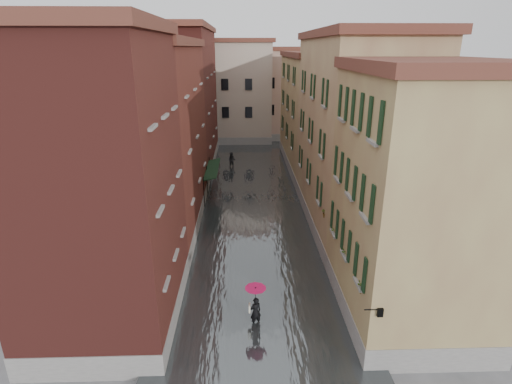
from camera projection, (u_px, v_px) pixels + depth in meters
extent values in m
plane|color=#59595B|center=(259.00, 291.00, 21.64)|extent=(120.00, 120.00, 0.00)
cube|color=#44494B|center=(253.00, 202.00, 33.81)|extent=(10.00, 60.00, 0.20)
cube|color=maroon|center=(100.00, 192.00, 17.32)|extent=(6.00, 8.00, 13.00)
cube|color=maroon|center=(154.00, 142.00, 27.74)|extent=(6.00, 14.00, 12.50)
cube|color=maroon|center=(183.00, 102.00, 41.57)|extent=(6.00, 16.00, 14.00)
cube|color=#8F6B4A|center=(416.00, 204.00, 18.01)|extent=(6.00, 8.00, 11.50)
cube|color=tan|center=(353.00, 137.00, 28.08)|extent=(6.00, 14.00, 13.00)
cube|color=#8F6B4A|center=(316.00, 114.00, 42.43)|extent=(6.00, 16.00, 11.50)
cube|color=#B7A891|center=(226.00, 93.00, 55.01)|extent=(12.00, 9.00, 13.00)
cube|color=tan|center=(290.00, 95.00, 57.34)|extent=(10.00, 9.00, 12.00)
cube|color=black|center=(211.00, 174.00, 33.06)|extent=(1.09, 3.05, 0.31)
cylinder|color=black|center=(204.00, 193.00, 32.00)|extent=(0.06, 0.06, 2.80)
cylinder|color=black|center=(207.00, 181.00, 34.87)|extent=(0.06, 0.06, 2.80)
cube|color=black|center=(214.00, 164.00, 35.84)|extent=(1.09, 3.04, 0.31)
cylinder|color=black|center=(207.00, 181.00, 34.79)|extent=(0.06, 0.06, 2.80)
cylinder|color=black|center=(210.00, 171.00, 37.64)|extent=(0.06, 0.06, 2.80)
cylinder|color=black|center=(372.00, 310.00, 15.07)|extent=(0.60, 0.05, 0.05)
cube|color=black|center=(380.00, 312.00, 15.11)|extent=(0.22, 0.22, 0.35)
cube|color=beige|center=(380.00, 312.00, 15.11)|extent=(0.14, 0.14, 0.24)
cube|color=brown|center=(364.00, 288.00, 16.35)|extent=(0.22, 0.85, 0.18)
imported|color=#265926|center=(365.00, 279.00, 16.21)|extent=(0.59, 0.51, 0.66)
cube|color=brown|center=(347.00, 255.00, 18.93)|extent=(0.22, 0.85, 0.18)
imported|color=#265926|center=(348.00, 247.00, 18.78)|extent=(0.59, 0.51, 0.66)
cube|color=brown|center=(336.00, 233.00, 21.15)|extent=(0.22, 0.85, 0.18)
imported|color=#265926|center=(337.00, 226.00, 21.01)|extent=(0.59, 0.51, 0.66)
cube|color=brown|center=(326.00, 214.00, 23.61)|extent=(0.22, 0.85, 0.18)
imported|color=#265926|center=(327.00, 207.00, 23.47)|extent=(0.59, 0.51, 0.66)
imported|color=black|center=(256.00, 312.00, 18.69)|extent=(0.66, 0.56, 1.52)
cube|color=beige|center=(250.00, 308.00, 18.66)|extent=(0.08, 0.30, 0.38)
cylinder|color=black|center=(256.00, 301.00, 18.49)|extent=(0.02, 0.02, 1.00)
cone|color=#C60D4B|center=(256.00, 291.00, 18.29)|extent=(1.00, 1.00, 0.28)
imported|color=black|center=(232.00, 160.00, 43.20)|extent=(0.99, 0.84, 1.76)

